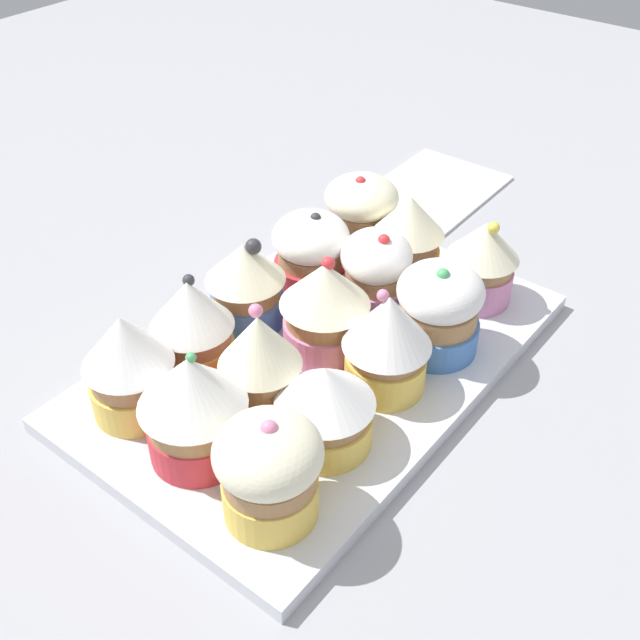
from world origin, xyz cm
name	(u,v)px	position (x,y,z in cm)	size (l,w,h in cm)	color
ground_plane	(320,379)	(0.00, 0.00, -1.50)	(180.00, 180.00, 3.00)	#9E9EA3
baking_tray	(320,358)	(0.00, 0.00, 0.60)	(35.34, 22.69, 1.20)	silver
cupcake_0	(269,469)	(-13.02, -6.61, 4.89)	(6.26, 6.26, 7.38)	#EFC651
cupcake_1	(325,405)	(-6.68, -5.66, 4.39)	(6.38, 6.38, 6.21)	#EFC651
cupcake_2	(385,342)	(-0.19, -5.69, 5.21)	(6.09, 6.09, 7.94)	#EFC651
cupcake_3	(439,309)	(5.70, -6.27, 4.76)	(6.22, 6.22, 7.38)	#477AC6
cupcake_4	(482,260)	(12.94, -5.74, 4.85)	(5.66, 5.66, 7.31)	pink
cupcake_5	(193,405)	(-12.39, 0.03, 5.31)	(6.74, 6.74, 8.03)	#D1333D
cupcake_6	(260,365)	(-7.03, -0.64, 5.18)	(5.49, 5.49, 8.20)	#D1333D
cupcake_7	(326,307)	(0.55, -0.09, 5.11)	(6.50, 6.50, 7.85)	pink
cupcake_8	(378,272)	(6.87, -0.24, 4.68)	(5.46, 5.46, 7.16)	pink
cupcake_9	(408,236)	(12.08, 0.50, 5.08)	(5.80, 5.80, 7.42)	#EFC651
cupcake_10	(129,364)	(-12.22, 6.06, 5.21)	(5.97, 5.97, 7.79)	#EFC651
cupcake_11	(192,324)	(-6.64, 6.01, 5.02)	(5.90, 5.90, 7.64)	#EFC651
cupcake_12	(246,282)	(-0.50, 6.64, 4.84)	(6.03, 6.03, 7.36)	#477AC6
cupcake_13	(311,251)	(6.15, 5.77, 4.54)	(6.13, 6.13, 6.85)	#D1333D
cupcake_14	(361,212)	(13.32, 6.04, 4.71)	(6.28, 6.28, 6.99)	#477AC6
napkin	(432,189)	(27.60, 7.35, 0.30)	(14.88, 10.65, 0.60)	white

